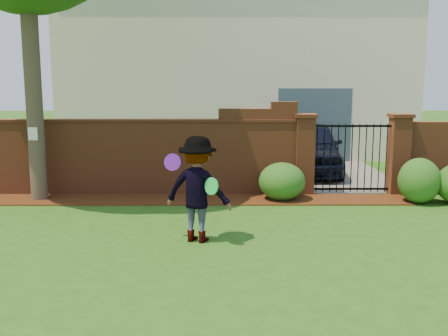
{
  "coord_description": "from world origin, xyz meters",
  "views": [
    {
      "loc": [
        0.49,
        -7.99,
        2.61
      ],
      "look_at": [
        0.52,
        1.4,
        1.05
      ],
      "focal_mm": 41.79,
      "sensor_mm": 36.0,
      "label": 1
    }
  ],
  "objects_px": {
    "man": "(197,190)",
    "frisbee_green": "(211,186)",
    "car": "(310,148)",
    "frisbee_purple": "(173,162)"
  },
  "relations": [
    {
      "from": "car",
      "to": "man",
      "type": "distance_m",
      "value": 7.08
    },
    {
      "from": "frisbee_purple",
      "to": "frisbee_green",
      "type": "relative_size",
      "value": 1.02
    },
    {
      "from": "car",
      "to": "frisbee_green",
      "type": "relative_size",
      "value": 15.51
    },
    {
      "from": "man",
      "to": "frisbee_green",
      "type": "distance_m",
      "value": 0.37
    },
    {
      "from": "car",
      "to": "frisbee_purple",
      "type": "relative_size",
      "value": 15.26
    },
    {
      "from": "man",
      "to": "car",
      "type": "bearing_deg",
      "value": -95.26
    },
    {
      "from": "car",
      "to": "frisbee_purple",
      "type": "distance_m",
      "value": 7.25
    },
    {
      "from": "car",
      "to": "frisbee_green",
      "type": "bearing_deg",
      "value": -105.26
    },
    {
      "from": "man",
      "to": "frisbee_green",
      "type": "bearing_deg",
      "value": 152.78
    },
    {
      "from": "man",
      "to": "frisbee_purple",
      "type": "relative_size",
      "value": 6.18
    }
  ]
}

